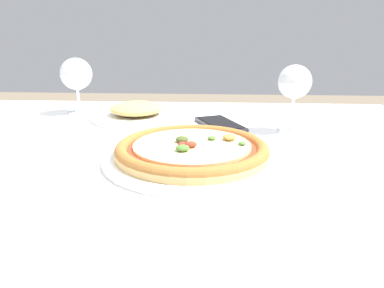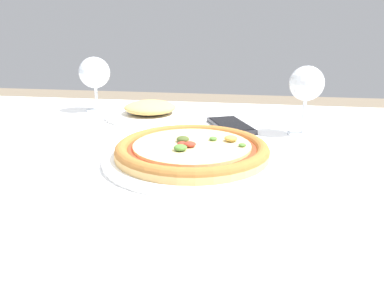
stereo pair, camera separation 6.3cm
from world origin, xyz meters
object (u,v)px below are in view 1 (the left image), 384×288
Objects in this scene: dining_table at (114,197)px; cell_phone at (220,124)px; pizza_plate at (192,151)px; wine_glass_far_right at (76,75)px; side_plate at (137,112)px; wine_glass_far_left at (295,84)px.

dining_table is 8.51× the size of cell_phone.
wine_glass_far_right is at bearing 132.35° from pizza_plate.
dining_table is 0.41m from wine_glass_far_right.
cell_phone is (0.20, 0.20, 0.09)m from dining_table.
pizza_plate is 0.24m from cell_phone.
side_plate is at bearing 161.28° from cell_phone.
wine_glass_far_right is 0.65× the size of side_plate.
wine_glass_far_left is 0.65× the size of side_plate.
side_plate is at bearing -16.80° from wine_glass_far_right.
side_plate is (-0.36, 0.10, -0.09)m from wine_glass_far_left.
wine_glass_far_left is (0.36, 0.16, 0.19)m from dining_table.
side_plate is (-0.16, 0.30, -0.00)m from pizza_plate.
wine_glass_far_left is 0.19m from cell_phone.
cell_phone is 0.22m from side_plate.
wine_glass_far_right reaches higher than side_plate.
wine_glass_far_right is (-0.17, 0.32, 0.19)m from dining_table.
wine_glass_far_left is at bearing 43.78° from pizza_plate.
dining_table is 0.29m from side_plate.
side_plate reaches higher than pizza_plate.
side_plate is (-0.01, 0.27, 0.10)m from dining_table.
wine_glass_far_left is 0.91× the size of cell_phone.
pizza_plate reaches higher than dining_table.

